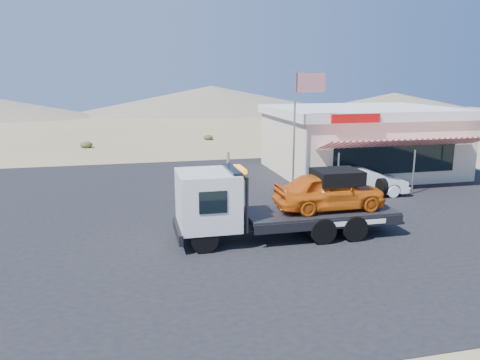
{
  "coord_description": "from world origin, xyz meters",
  "views": [
    {
      "loc": [
        -2.94,
        -16.6,
        5.74
      ],
      "look_at": [
        1.41,
        1.87,
        1.5
      ],
      "focal_mm": 35.0,
      "sensor_mm": 36.0,
      "label": 1
    }
  ],
  "objects_px": {
    "white_sedan": "(365,182)",
    "flagpole": "(299,118)",
    "jerky_store": "(360,139)",
    "tow_truck": "(281,199)"
  },
  "relations": [
    {
      "from": "jerky_store",
      "to": "flagpole",
      "type": "bearing_deg",
      "value": -141.21
    },
    {
      "from": "jerky_store",
      "to": "flagpole",
      "type": "xyz_separation_m",
      "value": [
        -5.57,
        -4.47,
        1.77
      ]
    },
    {
      "from": "tow_truck",
      "to": "white_sedan",
      "type": "xyz_separation_m",
      "value": [
        5.84,
        4.71,
        -0.74
      ]
    },
    {
      "from": "white_sedan",
      "to": "flagpole",
      "type": "distance_m",
      "value": 4.5
    },
    {
      "from": "white_sedan",
      "to": "flagpole",
      "type": "xyz_separation_m",
      "value": [
        -3.12,
        1.01,
        3.08
      ]
    },
    {
      "from": "white_sedan",
      "to": "tow_truck",
      "type": "bearing_deg",
      "value": 130.49
    },
    {
      "from": "jerky_store",
      "to": "white_sedan",
      "type": "bearing_deg",
      "value": -114.06
    },
    {
      "from": "jerky_store",
      "to": "flagpole",
      "type": "height_order",
      "value": "flagpole"
    },
    {
      "from": "white_sedan",
      "to": "flagpole",
      "type": "bearing_deg",
      "value": 73.61
    },
    {
      "from": "white_sedan",
      "to": "jerky_store",
      "type": "height_order",
      "value": "jerky_store"
    }
  ]
}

